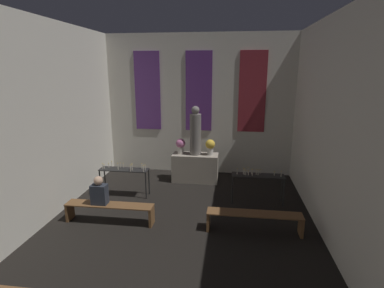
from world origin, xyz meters
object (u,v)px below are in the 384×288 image
Objects in this scene: flower_vase_right at (210,146)px; candle_rack_right at (258,179)px; altar at (195,168)px; person_seated at (99,192)px; statue at (195,132)px; pew_back_left at (110,209)px; flower_vase_left at (181,145)px; pew_back_right at (254,218)px; candle_rack_left at (124,173)px.

flower_vase_right reaches higher than candle_rack_right.
person_seated reaches higher than altar.
pew_back_left is at bearing -119.47° from statue.
flower_vase_left is (-0.47, 0.00, -0.42)m from statue.
altar is 3.38m from pew_back_left.
altar is 3.38m from pew_back_right.
flower_vase_right is at bearing 134.42° from candle_rack_right.
altar is 0.87m from flower_vase_right.
pew_back_right is 3.06× the size of person_seated.
altar is at bearing 119.47° from pew_back_right.
person_seated is (-1.88, -2.94, -0.84)m from statue.
altar is 0.94× the size of statue.
flower_vase_left is 0.24× the size of pew_back_right.
flower_vase_left is (-0.47, 0.00, 0.73)m from altar.
person_seated is at bearing 180.00° from pew_back_right.
candle_rack_left is 1.59m from pew_back_left.
person_seated is (-1.42, -2.94, -0.43)m from flower_vase_left.
altar is 0.87m from flower_vase_left.
flower_vase_left is 0.73× the size of person_seated.
statue is 2.49m from candle_rack_left.
pew_back_right is at bearing -23.75° from candle_rack_left.
pew_back_right is at bearing -67.92° from flower_vase_right.
pew_back_right is (1.19, -2.94, -0.84)m from flower_vase_right.
statue reaches higher than pew_back_left.
flower_vase_right reaches higher than candle_rack_left.
pew_back_left is 3.06× the size of person_seated.
pew_back_right is at bearing 0.00° from person_seated.
pew_back_left is 0.47m from person_seated.
flower_vase_right is 0.24× the size of pew_back_left.
statue reaches higher than pew_back_right.
person_seated is at bearing -122.63° from altar.
candle_rack_left is (-2.31, -1.40, -0.50)m from flower_vase_right.
candle_rack_left is (-1.85, -1.40, -0.92)m from statue.
candle_rack_right is at bearing -31.21° from flower_vase_left.
person_seated is (-2.35, -2.94, -0.43)m from flower_vase_right.
candle_rack_left is at bearing -142.82° from altar.
flower_vase_left is at bearing 180.00° from altar.
candle_rack_left is 0.67× the size of pew_back_left.
pew_back_left and pew_back_right have the same top height.
flower_vase_left and flower_vase_right have the same top height.
pew_back_left is (-1.19, -2.94, -0.84)m from flower_vase_left.
flower_vase_left is 0.36× the size of candle_rack_right.
flower_vase_left is 3.73m from pew_back_right.
candle_rack_left is (-1.38, -1.40, -0.50)m from flower_vase_left.
candle_rack_left reaches higher than altar.
flower_vase_right is 0.73× the size of person_seated.
altar is 1.04× the size of candle_rack_right.
candle_rack_right is 2.04× the size of person_seated.
flower_vase_right is at bearing 112.08° from pew_back_right.
statue is 0.74× the size of pew_back_right.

